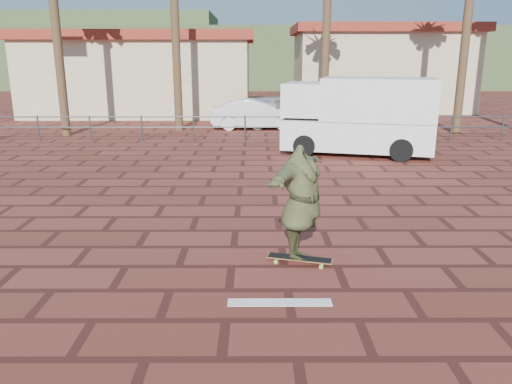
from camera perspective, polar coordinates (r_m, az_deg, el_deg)
ground at (r=7.95m, az=-2.81°, el=-8.49°), size 120.00×120.00×0.00m
paint_stripe at (r=6.86m, az=2.73°, el=-12.49°), size 1.40×0.22×0.01m
guardrail at (r=19.43m, az=-1.26°, el=7.79°), size 24.06×0.06×1.00m
building_west at (r=29.97m, az=-12.78°, el=13.12°), size 12.60×7.60×4.50m
building_east at (r=32.19m, az=13.94°, el=13.63°), size 10.60×6.60×5.00m
hill_front at (r=57.27m, az=-0.56°, el=15.03°), size 70.00×18.00×6.00m
hill_back at (r=67.11m, az=-20.37°, el=15.01°), size 35.00×14.00×8.00m
longboard at (r=8.04m, az=5.00°, el=-7.60°), size 1.07×0.50×0.10m
skateboarder at (r=7.72m, az=5.16°, el=-1.25°), size 1.41×2.30×1.82m
campervan at (r=17.12m, az=11.69°, el=8.66°), size 5.22×3.19×2.53m
car_silver at (r=23.43m, az=2.81°, el=9.23°), size 4.62×2.37×1.51m
car_white at (r=22.86m, az=0.08°, el=8.90°), size 4.09×1.44×1.35m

